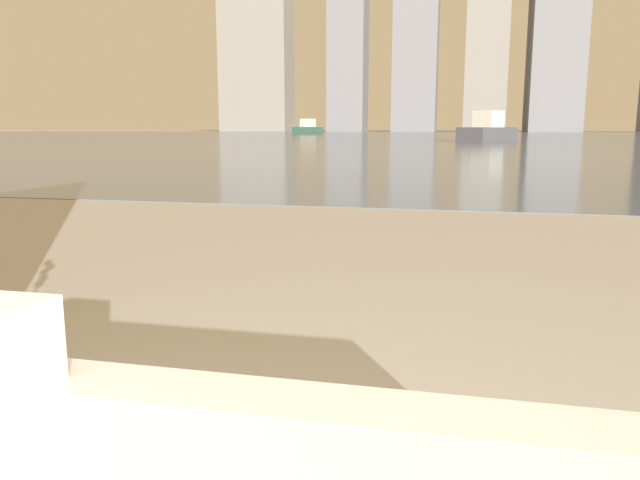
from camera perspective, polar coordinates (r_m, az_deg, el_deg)
harbor_water at (r=61.76m, az=12.96°, el=9.23°), size 180.00×110.00×0.01m
harbor_boat_1 at (r=79.12m, az=-1.12°, el=10.14°), size 2.99×5.27×1.87m
harbor_boat_2 at (r=38.97m, az=15.10°, el=9.61°), size 3.67×5.11×1.83m
skyline_tower_0 at (r=125.93m, az=-5.87°, el=19.18°), size 13.18×7.35×40.85m
skyline_tower_1 at (r=120.36m, az=2.57°, el=15.58°), size 6.77×6.78×23.97m
skyline_tower_3 at (r=118.78m, az=15.05°, el=17.43°), size 7.26×7.87×32.62m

